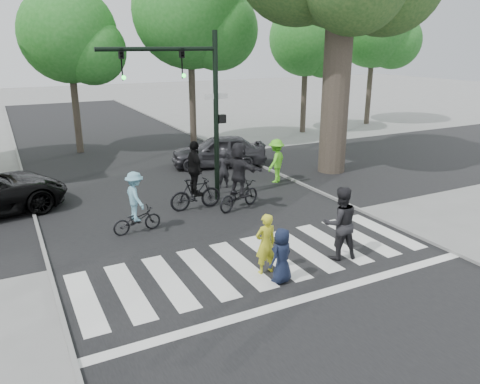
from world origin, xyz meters
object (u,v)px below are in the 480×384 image
object	(u,v)px
pedestrian_woman	(266,244)
car_grey	(219,151)
cyclist_mid	(195,182)
pedestrian_adult	(340,223)
cyclist_left	(136,207)
cyclist_right	(239,180)
pedestrian_child	(282,256)
traffic_signal	(193,95)

from	to	relation	value
pedestrian_woman	car_grey	xyz separation A→B (m)	(3.48, 10.32, -0.05)
cyclist_mid	pedestrian_woman	bearing A→B (deg)	-92.70
pedestrian_adult	cyclist_left	distance (m)	6.11
car_grey	cyclist_left	bearing A→B (deg)	-24.98
cyclist_mid	cyclist_right	size ratio (longest dim) A/B	1.02
pedestrian_woman	cyclist_left	size ratio (longest dim) A/B	0.82
cyclist_right	car_grey	xyz separation A→B (m)	(1.86, 5.71, -0.32)
pedestrian_child	traffic_signal	bearing A→B (deg)	-112.77
cyclist_mid	cyclist_right	bearing A→B (deg)	-25.52
traffic_signal	car_grey	distance (m)	6.20
pedestrian_child	car_grey	xyz separation A→B (m)	(3.37, 10.90, 0.05)
pedestrian_woman	cyclist_right	size ratio (longest dim) A/B	0.67
pedestrian_woman	traffic_signal	bearing A→B (deg)	-95.11
car_grey	traffic_signal	bearing A→B (deg)	-16.41
pedestrian_adult	pedestrian_child	bearing A→B (deg)	24.88
traffic_signal	pedestrian_child	bearing A→B (deg)	-93.60
pedestrian_adult	cyclist_right	xyz separation A→B (m)	(-0.59, 4.76, 0.06)
cyclist_right	pedestrian_child	bearing A→B (deg)	-106.18
traffic_signal	pedestrian_adult	distance (m)	6.90
cyclist_left	cyclist_mid	bearing A→B (deg)	25.39
pedestrian_adult	cyclist_left	xyz separation A→B (m)	(-4.36, 4.27, -0.17)
cyclist_left	car_grey	bearing A→B (deg)	47.73
car_grey	cyclist_mid	bearing A→B (deg)	-15.28
traffic_signal	pedestrian_adult	xyz separation A→B (m)	(1.69, -6.03, -2.89)
cyclist_left	cyclist_mid	size ratio (longest dim) A/B	0.79
traffic_signal	car_grey	bearing A→B (deg)	56.30
pedestrian_adult	car_grey	bearing A→B (deg)	-83.66
cyclist_left	cyclist_mid	distance (m)	2.67
pedestrian_woman	pedestrian_child	world-z (taller)	pedestrian_woman
pedestrian_adult	cyclist_mid	size ratio (longest dim) A/B	0.83
cyclist_mid	cyclist_right	distance (m)	1.52
pedestrian_woman	pedestrian_child	size ratio (longest dim) A/B	1.14
cyclist_right	traffic_signal	bearing A→B (deg)	130.95
cyclist_mid	cyclist_left	bearing A→B (deg)	-154.61
car_grey	pedestrian_adult	bearing A→B (deg)	10.34
pedestrian_child	cyclist_right	xyz separation A→B (m)	(1.51, 5.19, 0.37)
car_grey	cyclist_right	bearing A→B (deg)	-0.79
pedestrian_child	cyclist_left	bearing A→B (deg)	-83.44
pedestrian_woman	pedestrian_child	bearing A→B (deg)	100.49
pedestrian_adult	car_grey	distance (m)	10.55
cyclist_left	car_grey	world-z (taller)	cyclist_left
pedestrian_adult	cyclist_right	world-z (taller)	cyclist_right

